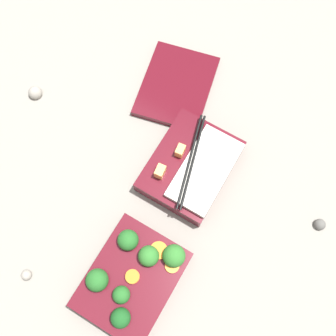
# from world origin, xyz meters

# --- Properties ---
(ground_plane) EXTENTS (3.00, 3.00, 0.00)m
(ground_plane) POSITION_xyz_m (0.00, 0.00, 0.00)
(ground_plane) COLOR gray
(bento_tray_vegetable) EXTENTS (0.20, 0.15, 0.07)m
(bento_tray_vegetable) POSITION_xyz_m (-0.12, -0.00, 0.03)
(bento_tray_vegetable) COLOR #510F19
(bento_tray_vegetable) RESTS_ON ground_plane
(bento_tray_rice) EXTENTS (0.20, 0.15, 0.06)m
(bento_tray_rice) POSITION_xyz_m (0.13, 0.01, 0.02)
(bento_tray_rice) COLOR #510F19
(bento_tray_rice) RESTS_ON ground_plane
(bento_lid) EXTENTS (0.22, 0.19, 0.02)m
(bento_lid) POSITION_xyz_m (0.28, 0.14, 0.01)
(bento_lid) COLOR #510F19
(bento_lid) RESTS_ON ground_plane
(pebble_0) EXTENTS (0.03, 0.03, 0.03)m
(pebble_0) POSITION_xyz_m (0.11, 0.41, 0.01)
(pebble_0) COLOR gray
(pebble_0) RESTS_ON ground_plane
(pebble_1) EXTENTS (0.02, 0.02, 0.02)m
(pebble_1) POSITION_xyz_m (-0.22, 0.18, 0.01)
(pebble_1) COLOR gray
(pebble_1) RESTS_ON ground_plane
(pebble_2) EXTENTS (0.02, 0.02, 0.02)m
(pebble_2) POSITION_xyz_m (0.16, -0.27, 0.01)
(pebble_2) COLOR #595651
(pebble_2) RESTS_ON ground_plane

